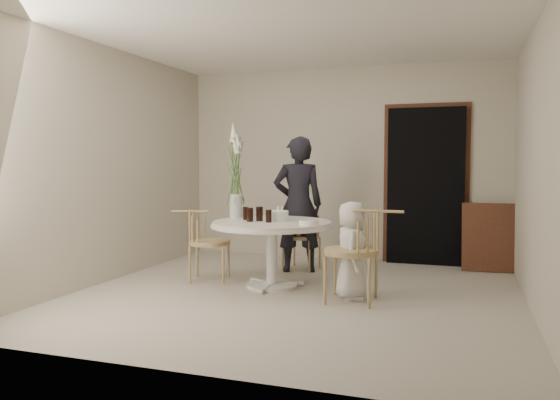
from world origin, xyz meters
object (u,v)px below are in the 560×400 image
(boy, at_px, (351,250))
(flower_vase, at_px, (236,176))
(chair_left, at_px, (200,235))
(chair_far, at_px, (305,229))
(girl, at_px, (298,204))
(birthday_cake, at_px, (278,216))
(chair_right, at_px, (365,242))
(table, at_px, (272,232))

(boy, xyz_separation_m, flower_vase, (-1.44, 0.43, 0.73))
(chair_left, bearing_deg, chair_far, -55.27)
(girl, height_order, birthday_cake, girl)
(chair_left, xyz_separation_m, boy, (1.84, -0.29, -0.04))
(boy, xyz_separation_m, birthday_cake, (-0.88, 0.30, 0.29))
(chair_right, height_order, flower_vase, flower_vase)
(chair_right, height_order, boy, boy)
(table, relative_size, chair_far, 1.69)
(chair_left, xyz_separation_m, girl, (0.93, 0.87, 0.31))
(chair_right, bearing_deg, chair_far, -145.29)
(boy, distance_m, birthday_cake, 0.98)
(chair_left, relative_size, flower_vase, 0.75)
(chair_right, height_order, girl, girl)
(table, xyz_separation_m, flower_vase, (-0.51, 0.20, 0.60))
(table, bearing_deg, chair_right, -17.41)
(girl, bearing_deg, flower_vase, 31.80)
(table, height_order, chair_far, chair_far)
(table, bearing_deg, chair_far, 87.98)
(chair_far, distance_m, girl, 0.42)
(chair_far, height_order, birthday_cake, birthday_cake)
(chair_left, height_order, flower_vase, flower_vase)
(chair_right, bearing_deg, boy, -125.51)
(chair_left, distance_m, birthday_cake, 0.99)
(chair_right, bearing_deg, flower_vase, -108.49)
(table, relative_size, boy, 1.35)
(table, distance_m, chair_right, 1.13)
(table, distance_m, girl, 0.96)
(chair_left, distance_m, boy, 1.86)
(boy, bearing_deg, table, 65.05)
(chair_right, xyz_separation_m, birthday_cake, (-1.03, 0.41, 0.19))
(flower_vase, bearing_deg, birthday_cake, -13.28)
(girl, distance_m, birthday_cake, 0.86)
(girl, bearing_deg, table, 66.73)
(chair_far, height_order, boy, boy)
(boy, bearing_deg, chair_far, 21.24)
(flower_vase, bearing_deg, table, -21.51)
(chair_right, xyz_separation_m, boy, (-0.15, 0.11, -0.11))
(chair_right, distance_m, flower_vase, 1.79)
(girl, bearing_deg, chair_far, -116.55)
(chair_right, relative_size, chair_left, 1.12)
(birthday_cake, relative_size, flower_vase, 0.21)
(boy, bearing_deg, birthday_cake, 60.18)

